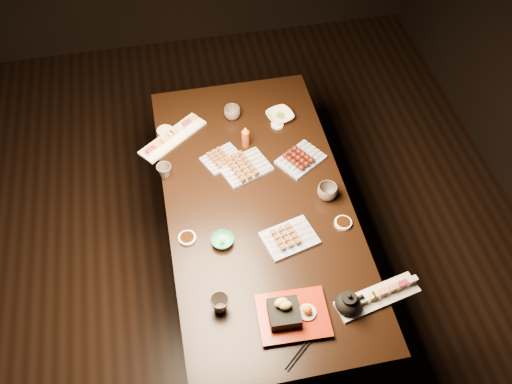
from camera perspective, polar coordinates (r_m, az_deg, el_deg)
The scene contains 23 objects.
ground at distance 3.37m, azimuth -3.44°, elevation -10.62°, with size 5.00×5.00×0.00m, color black.
dining_table at distance 3.11m, azimuth 0.18°, elevation -5.28°, with size 0.90×1.80×0.75m, color black.
sushi_platter_near at distance 2.55m, azimuth 12.10°, elevation -10.04°, with size 0.38×0.11×0.05m, color white, non-canonical shape.
sushi_platter_far at distance 3.11m, azimuth -8.37°, elevation 5.63°, with size 0.40×0.11×0.05m, color white, non-canonical shape.
yakitori_plate_center at distance 2.92m, azimuth -1.11°, elevation 2.73°, with size 0.24×0.18×0.06m, color #828EB6, non-canonical shape.
yakitori_plate_right at distance 2.66m, azimuth 3.39°, elevation -4.35°, with size 0.24×0.18×0.06m, color #828EB6, non-canonical shape.
yakitori_plate_left at distance 2.98m, azimuth -3.43°, elevation 3.59°, with size 0.20×0.14×0.05m, color #828EB6, non-canonical shape.
tsukune_plate at distance 2.97m, azimuth 4.52°, elevation 3.54°, with size 0.23×0.17×0.06m, color #828EB6, non-canonical shape.
edamame_bowl_green at distance 2.66m, azimuth -3.39°, elevation -4.90°, with size 0.11×0.11×0.03m, color teal.
edamame_bowl_cream at distance 3.20m, azimuth 2.40°, elevation 7.60°, with size 0.14×0.14×0.03m, color beige.
tempura_tray at distance 2.43m, azimuth 3.77°, elevation -11.83°, with size 0.30×0.24×0.11m, color black, non-canonical shape.
teacup_near_left at distance 2.46m, azimuth -3.63°, elevation -11.11°, with size 0.09×0.09×0.08m, color #4C433A.
teacup_mid_right at distance 2.82m, azimuth 7.14°, elevation 0.01°, with size 0.10×0.10×0.08m, color #4C433A.
teacup_far_left at distance 2.93m, azimuth -9.14°, elevation 2.11°, with size 0.08×0.08×0.07m, color #4C433A.
teacup_far_right at distance 3.19m, azimuth -2.41°, elevation 7.92°, with size 0.09×0.09×0.07m, color #4C433A.
teapot at distance 2.48m, azimuth 9.20°, elevation -10.78°, with size 0.13×0.13×0.11m, color black, non-canonical shape.
condiment_bottle at distance 3.01m, azimuth -1.06°, elevation 5.59°, with size 0.04×0.04×0.13m, color maroon.
sauce_dish_west at distance 2.69m, azimuth -6.89°, elevation -4.60°, with size 0.08×0.08×0.01m, color white.
sauce_dish_east at distance 3.16m, azimuth 2.16°, elevation 6.76°, with size 0.07×0.07×0.01m, color white.
sauce_dish_se at distance 2.75m, azimuth 8.70°, elevation -3.07°, with size 0.08×0.08×0.01m, color white.
sauce_dish_nw at distance 3.16m, azimuth -9.08°, elevation 6.04°, with size 0.09×0.09×0.02m, color white.
chopsticks_near at distance 2.42m, azimuth 4.85°, elevation -15.18°, with size 0.25×0.02×0.01m, color black, non-canonical shape.
chopsticks_se at distance 2.60m, azimuth 13.36°, elevation -9.67°, with size 0.24×0.02×0.01m, color black, non-canonical shape.
Camera 1 is at (-0.12, -1.60, 2.96)m, focal length 40.00 mm.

